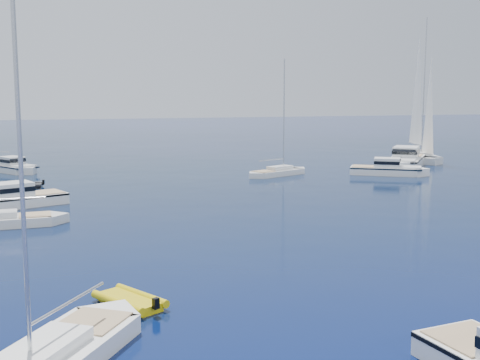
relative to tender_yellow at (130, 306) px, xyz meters
name	(u,v)px	position (x,y,z in m)	size (l,w,h in m)	color
ground	(414,291)	(12.61, -1.95, 0.00)	(400.00, 400.00, 0.00)	#081353
motor_cruiser_centre	(11,207)	(-6.08, 25.77, 0.00)	(2.92, 9.54, 2.50)	white
motor_cruiser_far_r	(388,175)	(32.83, 34.03, 0.00)	(2.80, 9.14, 2.40)	white
motor_cruiser_distant	(405,167)	(38.64, 39.80, 0.00)	(3.74, 12.23, 3.21)	white
motor_cruiser_horizon	(13,172)	(-7.05, 49.04, 0.00)	(2.66, 8.69, 2.28)	silver
sailboat_mid_l	(0,226)	(-6.41, 18.45, 0.00)	(2.49, 9.58, 14.08)	silver
sailboat_centre	(278,175)	(20.99, 37.40, 0.00)	(2.33, 8.96, 13.16)	silver
sailboat_sails_far	(418,160)	(44.51, 46.02, 0.00)	(3.43, 13.18, 19.37)	silver
tender_yellow	(130,306)	(0.00, 0.00, 0.00)	(1.94, 3.51, 0.95)	#D8BE0C
tender_grey_far	(23,188)	(-5.54, 36.11, 0.00)	(2.09, 3.85, 0.95)	black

